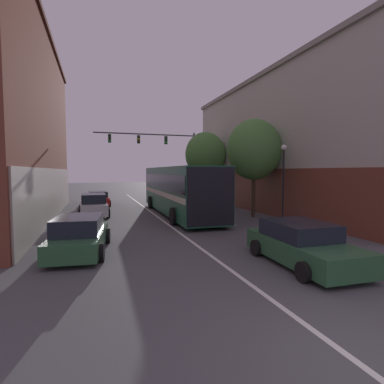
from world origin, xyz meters
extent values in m
plane|color=#4C4C4F|center=(0.00, 0.00, 0.00)|extent=(160.00, 160.00, 0.00)
cube|color=silver|center=(0.00, 15.14, 0.00)|extent=(0.14, 42.28, 0.01)
cube|color=#B7B2A3|center=(-6.55, 17.77, 1.60)|extent=(0.24, 20.74, 3.20)
cube|color=#B7B2A3|center=(12.09, 16.67, 5.02)|extent=(9.19, 22.60, 10.05)
cube|color=brown|center=(7.55, 16.67, 1.60)|extent=(0.24, 22.15, 3.20)
cube|color=gray|center=(12.09, 16.67, 9.90)|extent=(9.55, 22.83, 0.30)
cube|color=#145133|center=(1.63, 16.85, 1.77)|extent=(2.75, 12.98, 3.09)
cube|color=black|center=(1.63, 16.85, 2.33)|extent=(2.80, 12.72, 0.99)
cube|color=beige|center=(1.63, 16.85, 1.52)|extent=(2.79, 12.85, 0.31)
cube|color=black|center=(1.54, 10.40, 1.77)|extent=(2.52, 0.09, 2.96)
cylinder|color=black|center=(0.37, 20.89, 0.50)|extent=(0.31, 1.00, 1.00)
cylinder|color=black|center=(3.00, 20.85, 0.50)|extent=(0.31, 1.00, 1.00)
cylinder|color=black|center=(0.26, 12.86, 0.50)|extent=(0.31, 1.00, 1.00)
cylinder|color=black|center=(2.89, 12.82, 0.50)|extent=(0.31, 1.00, 1.00)
cube|color=#285633|center=(2.48, 4.60, 0.50)|extent=(2.01, 4.39, 0.67)
cube|color=black|center=(2.48, 4.86, 1.10)|extent=(1.79, 2.31, 0.53)
cylinder|color=black|center=(1.55, 5.97, 0.29)|extent=(0.24, 0.58, 0.58)
cylinder|color=black|center=(3.49, 5.91, 0.29)|extent=(0.24, 0.58, 0.58)
cylinder|color=black|center=(1.46, 3.28, 0.29)|extent=(0.24, 0.58, 0.58)
cylinder|color=black|center=(3.40, 3.22, 0.29)|extent=(0.24, 0.58, 0.58)
cube|color=silver|center=(-4.04, 18.05, 0.54)|extent=(1.79, 4.40, 0.74)
cube|color=black|center=(-4.04, 17.83, 1.21)|extent=(1.59, 2.31, 0.60)
cylinder|color=black|center=(-4.95, 19.37, 0.31)|extent=(0.24, 0.63, 0.63)
cylinder|color=black|center=(-3.22, 19.42, 0.31)|extent=(0.24, 0.63, 0.63)
cylinder|color=black|center=(-4.86, 16.67, 0.31)|extent=(0.24, 0.63, 0.63)
cylinder|color=black|center=(-3.14, 16.72, 0.31)|extent=(0.24, 0.63, 0.63)
cube|color=#285633|center=(-4.49, 8.40, 0.48)|extent=(2.18, 4.52, 0.62)
cube|color=black|center=(-4.52, 8.18, 1.09)|extent=(1.81, 2.43, 0.59)
cylinder|color=black|center=(-5.21, 9.84, 0.31)|extent=(0.29, 0.63, 0.61)
cylinder|color=black|center=(-3.46, 9.64, 0.31)|extent=(0.29, 0.63, 0.61)
cylinder|color=black|center=(-5.52, 7.16, 0.31)|extent=(0.29, 0.63, 0.61)
cylinder|color=black|center=(-3.77, 6.96, 0.31)|extent=(0.29, 0.63, 0.61)
cube|color=red|center=(-3.71, 24.39, 0.47)|extent=(1.86, 4.47, 0.63)
cube|color=black|center=(-3.70, 24.18, 1.02)|extent=(1.62, 2.36, 0.48)
cylinder|color=black|center=(-4.63, 25.71, 0.28)|extent=(0.25, 0.57, 0.56)
cylinder|color=black|center=(-2.94, 25.80, 0.28)|extent=(0.25, 0.57, 0.56)
cylinder|color=black|center=(-4.48, 22.99, 0.28)|extent=(0.25, 0.57, 0.56)
cylinder|color=black|center=(-2.79, 23.08, 0.28)|extent=(0.25, 0.57, 0.56)
cylinder|color=#333338|center=(5.92, 26.28, 3.48)|extent=(0.18, 0.18, 6.97)
cylinder|color=#333338|center=(0.95, 26.28, 6.67)|extent=(9.93, 0.12, 0.12)
cube|color=#234723|center=(2.94, 26.28, 6.15)|extent=(0.28, 0.24, 0.80)
sphere|color=black|center=(2.94, 26.13, 6.39)|extent=(0.18, 0.18, 0.18)
sphere|color=black|center=(2.94, 26.13, 6.15)|extent=(0.18, 0.18, 0.18)
sphere|color=green|center=(2.94, 26.13, 5.90)|extent=(0.18, 0.18, 0.18)
cube|color=#234723|center=(0.21, 26.28, 6.15)|extent=(0.28, 0.24, 0.80)
sphere|color=black|center=(0.21, 26.13, 6.39)|extent=(0.18, 0.18, 0.18)
sphere|color=orange|center=(0.21, 26.13, 6.15)|extent=(0.18, 0.18, 0.18)
sphere|color=black|center=(0.21, 26.13, 5.90)|extent=(0.18, 0.18, 0.18)
cube|color=#234723|center=(-2.52, 26.28, 6.15)|extent=(0.28, 0.24, 0.80)
sphere|color=black|center=(-2.52, 26.13, 6.39)|extent=(0.18, 0.18, 0.18)
sphere|color=black|center=(-2.52, 26.13, 6.15)|extent=(0.18, 0.18, 0.18)
sphere|color=green|center=(-2.52, 26.13, 5.90)|extent=(0.18, 0.18, 0.18)
cone|color=black|center=(6.59, 11.66, 0.10)|extent=(0.26, 0.26, 0.20)
cylinder|color=black|center=(6.59, 11.66, 2.15)|extent=(0.10, 0.10, 4.30)
sphere|color=white|center=(6.59, 11.66, 4.41)|extent=(0.33, 0.33, 0.33)
cylinder|color=#3D2D1E|center=(6.04, 14.15, 1.46)|extent=(0.24, 0.24, 2.92)
ellipsoid|color=#4C843D|center=(6.04, 14.15, 4.45)|extent=(3.60, 3.24, 3.96)
cylinder|color=#3D2D1E|center=(5.82, 22.61, 1.48)|extent=(0.16, 0.16, 2.96)
ellipsoid|color=#4C843D|center=(5.82, 22.61, 4.56)|extent=(3.75, 3.38, 4.13)
camera|label=1|loc=(-3.90, -3.36, 3.03)|focal=28.00mm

